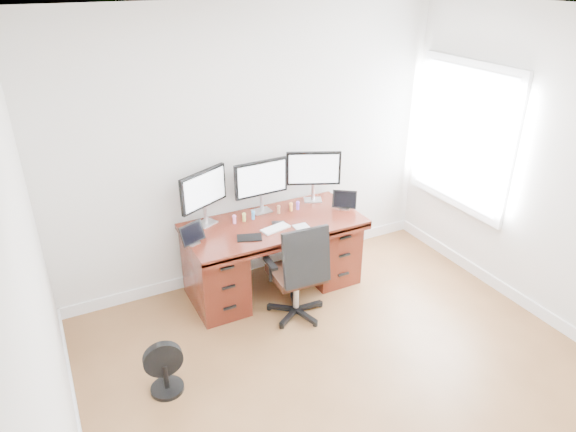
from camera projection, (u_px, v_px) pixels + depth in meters
name	position (u px, v px, depth m)	size (l,w,h in m)	color
ground	(381.00, 412.00, 3.77)	(4.50, 4.50, 0.00)	brown
back_wall	(253.00, 149.00, 4.97)	(4.00, 0.10, 2.70)	white
desk	(273.00, 253.00, 5.05)	(1.70, 0.80, 0.75)	#4D190F
office_chair	(298.00, 287.00, 4.66)	(0.57, 0.54, 0.98)	black
floor_fan	(165.00, 369.00, 3.87)	(0.30, 0.26, 0.44)	black
monitor_left	(204.00, 191.00, 4.70)	(0.51, 0.28, 0.53)	silver
monitor_center	(261.00, 180.00, 4.94)	(0.55, 0.15, 0.53)	silver
monitor_right	(313.00, 170.00, 5.18)	(0.52, 0.26, 0.53)	silver
tablet_left	(193.00, 235.00, 4.47)	(0.25, 0.15, 0.19)	silver
tablet_right	(345.00, 201.00, 5.11)	(0.23, 0.20, 0.19)	silver
keyboard	(275.00, 228.00, 4.75)	(0.27, 0.12, 0.01)	white
trackpad	(302.00, 227.00, 4.78)	(0.14, 0.14, 0.01)	silver
drawing_tablet	(249.00, 238.00, 4.59)	(0.22, 0.14, 0.01)	black
phone	(278.00, 223.00, 4.86)	(0.12, 0.06, 0.01)	black
figurine_pink	(234.00, 219.00, 4.83)	(0.04, 0.04, 0.09)	pink
figurine_yellow	(244.00, 216.00, 4.87)	(0.04, 0.04, 0.09)	#CCC156
figurine_blue	(253.00, 214.00, 4.91)	(0.04, 0.04, 0.09)	#479CE0
figurine_brown	(279.00, 209.00, 5.02)	(0.04, 0.04, 0.09)	#966744
figurine_orange	(291.00, 206.00, 5.08)	(0.04, 0.04, 0.09)	#F1993F
figurine_purple	(298.00, 205.00, 5.11)	(0.04, 0.04, 0.09)	#9D5AE2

